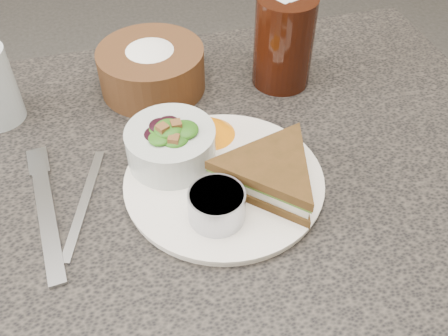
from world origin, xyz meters
TOP-DOWN VIEW (x-y plane):
  - dining_table at (0.00, 0.00)m, footprint 1.00×0.70m
  - dinner_plate at (0.05, -0.02)m, footprint 0.25×0.25m
  - sandwich at (0.10, -0.05)m, footprint 0.23×0.23m
  - salad_bowl at (-0.01, 0.03)m, footprint 0.14×0.14m
  - dressing_ramekin at (0.03, -0.08)m, footprint 0.07×0.07m
  - orange_wedge at (0.06, 0.07)m, footprint 0.09×0.09m
  - fork at (-0.17, -0.02)m, footprint 0.04×0.20m
  - knife at (-0.13, -0.01)m, footprint 0.07×0.18m
  - bread_basket at (-0.00, 0.21)m, footprint 0.21×0.21m
  - cola_glass at (0.20, 0.18)m, footprint 0.11×0.11m

SIDE VIEW (x-z plane):
  - dining_table at x=0.00m, z-range 0.00..0.75m
  - knife at x=-0.13m, z-range 0.75..0.75m
  - fork at x=-0.17m, z-range 0.75..0.76m
  - dinner_plate at x=0.05m, z-range 0.75..0.76m
  - orange_wedge at x=0.06m, z-range 0.76..0.79m
  - dressing_ramekin at x=0.03m, z-range 0.76..0.80m
  - sandwich at x=0.10m, z-range 0.76..0.80m
  - salad_bowl at x=-0.01m, z-range 0.76..0.83m
  - bread_basket at x=0.00m, z-range 0.75..0.84m
  - cola_glass at x=0.20m, z-range 0.75..0.90m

